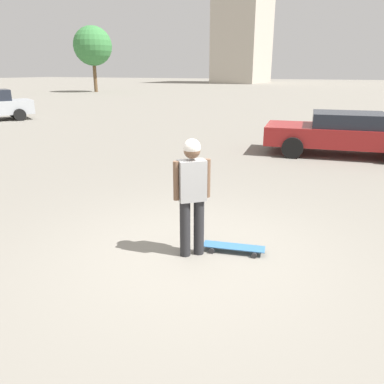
# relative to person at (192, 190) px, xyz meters

# --- Properties ---
(ground_plane) EXTENTS (220.00, 220.00, 0.00)m
(ground_plane) POSITION_rel_person_xyz_m (0.00, 0.00, -0.95)
(ground_plane) COLOR gray
(person) EXTENTS (0.41, 0.39, 1.65)m
(person) POSITION_rel_person_xyz_m (0.00, 0.00, 0.00)
(person) COLOR #262628
(person) RESTS_ON ground_plane
(skateboard) EXTENTS (0.90, 0.39, 0.09)m
(skateboard) POSITION_rel_person_xyz_m (-0.52, -0.30, -0.88)
(skateboard) COLOR #336693
(skateboard) RESTS_ON ground_plane
(car_parked_near) EXTENTS (4.72, 2.40, 1.29)m
(car_parked_near) POSITION_rel_person_xyz_m (-1.55, -7.82, -0.27)
(car_parked_near) COLOR maroon
(car_parked_near) RESTS_ON ground_plane
(building_block_distant) EXTENTS (8.54, 15.37, 22.23)m
(building_block_distant) POSITION_rel_person_xyz_m (21.35, -73.57, 10.16)
(building_block_distant) COLOR #B2A899
(building_block_distant) RESTS_ON ground_plane
(tree_distant) EXTENTS (4.40, 4.40, 7.36)m
(tree_distant) POSITION_rel_person_xyz_m (27.34, -33.29, 4.18)
(tree_distant) COLOR brown
(tree_distant) RESTS_ON ground_plane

